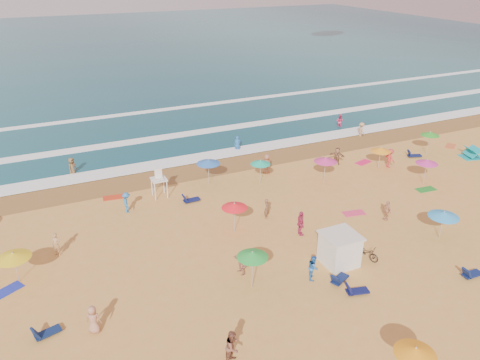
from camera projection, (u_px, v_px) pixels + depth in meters
name	position (u px, v px, depth m)	size (l,w,h in m)	color
ground	(293.00, 227.00, 33.86)	(220.00, 220.00, 0.00)	gold
ocean	(100.00, 47.00, 102.98)	(220.00, 140.00, 0.18)	#0C4756
wet_sand	(226.00, 165.00, 44.14)	(220.00, 220.00, 0.00)	olive
surf_foam	(195.00, 135.00, 51.36)	(200.00, 18.70, 0.05)	white
cabana	(339.00, 250.00, 29.45)	(2.00, 2.00, 2.00)	silver
cabana_roof	(341.00, 235.00, 28.99)	(2.20, 2.20, 0.12)	silver
bicycle	(366.00, 252.00, 30.13)	(0.63, 1.82, 0.95)	black
lifeguard_stand	(159.00, 185.00, 37.80)	(1.20, 1.20, 2.10)	white
beach_umbrellas	(317.00, 206.00, 32.37)	(44.41, 28.94, 0.81)	#329DE1
loungers	(393.00, 236.00, 32.49)	(50.52, 19.69, 0.34)	#0E1F4A
towels	(338.00, 229.00, 33.55)	(43.89, 25.28, 0.03)	red
beachgoers	(277.00, 186.00, 38.17)	(33.16, 27.99, 2.10)	tan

